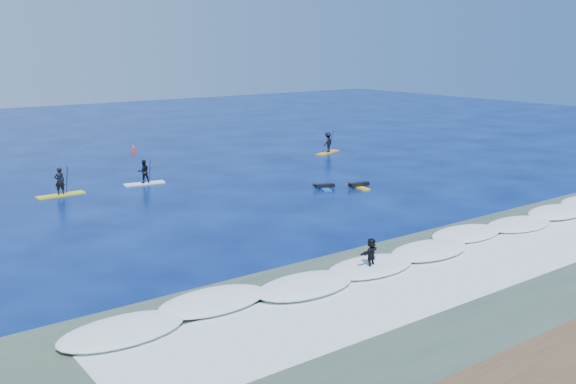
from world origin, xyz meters
TOP-DOWN VIEW (x-y plane):
  - ground at (0.00, 0.00)m, footprint 160.00×160.00m
  - shallow_water at (0.00, -14.00)m, footprint 90.00×13.00m
  - breaking_wave at (0.00, -10.00)m, footprint 40.00×6.00m
  - whitewater at (0.00, -13.00)m, footprint 34.00×5.00m
  - sup_paddler_left at (-9.84, 13.37)m, footprint 3.28×0.88m
  - sup_paddler_center at (-3.60, 13.42)m, footprint 3.08×1.19m
  - sup_paddler_right at (16.42, 15.84)m, footprint 3.41×1.95m
  - prone_paddler_near at (8.48, 2.97)m, footprint 1.82×2.35m
  - prone_paddler_far at (6.21, 4.17)m, footprint 1.63×2.16m
  - wave_surfer at (-3.27, -10.60)m, footprint 2.19×1.14m
  - marker_buoy at (1.58, 27.37)m, footprint 0.31×0.31m

SIDE VIEW (x-z plane):
  - ground at x=0.00m, z-range 0.00..0.00m
  - breaking_wave at x=0.00m, z-range -0.15..0.15m
  - whitewater at x=0.00m, z-range -0.01..0.01m
  - shallow_water at x=0.00m, z-range 0.00..0.01m
  - prone_paddler_far at x=6.21m, z-range -0.07..0.37m
  - prone_paddler_near at x=8.48m, z-range -0.08..0.40m
  - marker_buoy at x=1.58m, z-range -0.05..0.69m
  - sup_paddler_left at x=-9.84m, z-range -0.43..1.86m
  - sup_paddler_center at x=-3.60m, z-range -0.27..1.84m
  - wave_surfer at x=-3.27m, z-range 0.09..1.62m
  - sup_paddler_right at x=16.42m, z-range -0.26..2.08m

